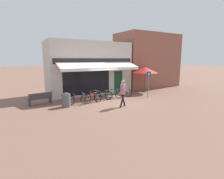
% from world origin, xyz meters
% --- Properties ---
extents(ground_plane, '(160.00, 160.00, 0.00)m').
position_xyz_m(ground_plane, '(0.00, 0.00, 0.00)').
color(ground_plane, brown).
extents(shop_front, '(7.77, 4.54, 4.80)m').
position_xyz_m(shop_front, '(0.03, 4.30, 2.40)').
color(shop_front, beige).
rests_on(shop_front, ground_plane).
extents(neighbour_building, '(7.12, 4.00, 6.08)m').
position_xyz_m(neighbour_building, '(7.67, 4.82, 3.04)').
color(neighbour_building, '#8E5647').
rests_on(neighbour_building, ground_plane).
extents(bike_rack_rail, '(4.56, 0.04, 0.57)m').
position_xyz_m(bike_rack_rail, '(-0.48, 0.78, 0.49)').
color(bike_rack_rail, '#47494F').
rests_on(bike_rack_rail, ground_plane).
extents(bicycle_purple, '(1.79, 0.52, 0.84)m').
position_xyz_m(bicycle_purple, '(-2.56, 0.51, 0.37)').
color(bicycle_purple, black).
rests_on(bicycle_purple, ground_plane).
extents(bicycle_red, '(1.67, 0.94, 0.89)m').
position_xyz_m(bicycle_red, '(-1.40, 0.51, 0.39)').
color(bicycle_red, black).
rests_on(bicycle_red, ground_plane).
extents(bicycle_black, '(1.72, 0.68, 0.83)m').
position_xyz_m(bicycle_black, '(-0.47, 0.58, 0.36)').
color(bicycle_black, black).
rests_on(bicycle_black, ground_plane).
extents(bicycle_green, '(1.67, 0.52, 0.83)m').
position_xyz_m(bicycle_green, '(0.60, 0.70, 0.37)').
color(bicycle_green, black).
rests_on(bicycle_green, ground_plane).
extents(bicycle_silver, '(1.71, 0.52, 0.85)m').
position_xyz_m(bicycle_silver, '(1.59, 0.75, 0.38)').
color(bicycle_silver, black).
rests_on(bicycle_silver, ground_plane).
extents(pedestrian_adult, '(0.61, 0.59, 1.84)m').
position_xyz_m(pedestrian_adult, '(-0.10, -1.61, 1.13)').
color(pedestrian_adult, black).
rests_on(pedestrian_adult, ground_plane).
extents(litter_bin, '(0.61, 0.61, 1.02)m').
position_xyz_m(litter_bin, '(-3.43, 0.34, 0.51)').
color(litter_bin, '#515459').
rests_on(litter_bin, ground_plane).
extents(parking_sign, '(0.44, 0.07, 2.25)m').
position_xyz_m(parking_sign, '(3.50, -0.14, 1.38)').
color(parking_sign, slate).
rests_on(parking_sign, ground_plane).
extents(cafe_parasol, '(2.49, 2.49, 2.46)m').
position_xyz_m(cafe_parasol, '(4.85, 1.89, 2.17)').
color(cafe_parasol, '#4C3D2D').
rests_on(cafe_parasol, ground_plane).
extents(park_bench, '(1.65, 0.66, 0.87)m').
position_xyz_m(park_bench, '(-4.85, 1.87, 0.46)').
color(park_bench, '#38383D').
rests_on(park_bench, ground_plane).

